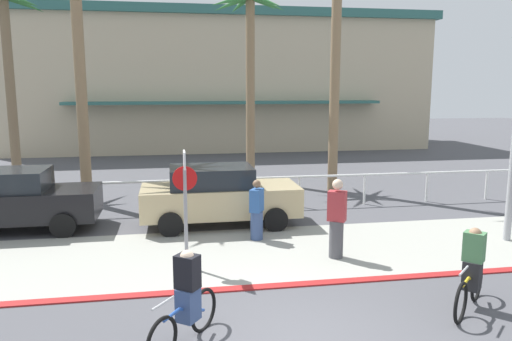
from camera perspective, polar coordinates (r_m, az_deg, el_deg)
The scene contains 15 objects.
ground_plane at distance 17.37m, azimuth -3.48°, elevation -3.33°, with size 80.00×80.00×0.00m, color #4C4C51.
sidewalk_strip at distance 11.83m, azimuth -0.34°, elevation -9.51°, with size 44.00×4.00×0.02m, color #9E9E93.
curb_paint at distance 9.99m, azimuth 1.59°, elevation -13.18°, with size 44.00×0.24×0.03m, color maroon.
building_backdrop at distance 33.08m, azimuth -4.29°, elevation 10.18°, with size 26.26×9.60×8.42m.
rail_fence at distance 15.74m, azimuth -2.91°, elevation -1.58°, with size 22.53×0.08×1.04m.
stop_sign_bike_lane at distance 10.59m, azimuth -8.16°, elevation -2.52°, with size 0.52×0.56×2.56m.
palm_tree_1 at distance 21.34m, azimuth -26.78°, elevation 12.91°, with size 2.79×3.33×7.40m.
palm_tree_2 at distance 17.50m, azimuth -19.96°, elevation 17.77°, with size 3.48×3.05×8.55m.
palm_tree_3 at distance 20.44m, azimuth -0.71°, elevation 15.04°, with size 3.15×3.39×7.58m.
car_black_1 at distance 14.97m, azimuth -26.27°, elevation -3.02°, with size 4.40×2.02×1.69m.
car_tan_2 at distance 14.02m, azimuth -4.36°, elevation -2.84°, with size 4.40×2.02×1.69m.
cyclist_blue_0 at distance 7.83m, azimuth -8.03°, elevation -14.56°, with size 1.12×1.51×1.50m.
cyclist_yellow_1 at distance 9.63m, azimuth 23.58°, elevation -10.57°, with size 1.36×1.30×1.50m.
pedestrian_0 at distance 11.44m, azimuth 9.27°, elevation -5.82°, with size 0.48×0.44×1.85m.
pedestrian_1 at distance 12.66m, azimuth 0.08°, elevation -4.89°, with size 0.44×0.48×1.57m.
Camera 1 is at (-1.83, -6.83, 3.89)m, focal length 34.74 mm.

